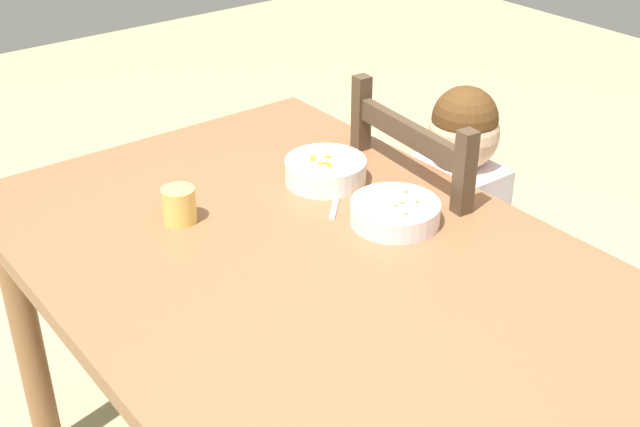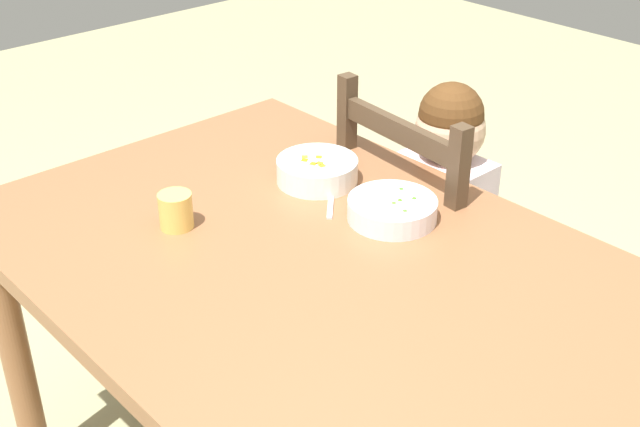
% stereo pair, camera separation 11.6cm
% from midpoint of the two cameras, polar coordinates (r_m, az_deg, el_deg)
% --- Properties ---
extents(dining_table, '(1.43, 0.95, 0.78)m').
position_cam_midpoint_polar(dining_table, '(1.67, -2.23, -6.14)').
color(dining_table, '#8E5B3A').
rests_on(dining_table, ground).
extents(dining_chair, '(0.46, 0.46, 0.96)m').
position_cam_midpoint_polar(dining_chair, '(2.17, 6.14, -3.78)').
color(dining_chair, '#493725').
rests_on(dining_chair, ground).
extents(child_figure, '(0.32, 0.31, 0.96)m').
position_cam_midpoint_polar(child_figure, '(2.07, 6.39, 0.16)').
color(child_figure, silver).
rests_on(child_figure, ground).
extents(bowl_of_peas, '(0.19, 0.19, 0.05)m').
position_cam_midpoint_polar(bowl_of_peas, '(1.74, 3.07, 0.28)').
color(bowl_of_peas, white).
rests_on(bowl_of_peas, dining_table).
extents(bowl_of_carrots, '(0.19, 0.19, 0.06)m').
position_cam_midpoint_polar(bowl_of_carrots, '(1.89, -1.97, 2.98)').
color(bowl_of_carrots, white).
rests_on(bowl_of_carrots, dining_table).
extents(spoon, '(0.11, 0.11, 0.01)m').
position_cam_midpoint_polar(spoon, '(1.83, -1.06, 1.14)').
color(spoon, silver).
rests_on(spoon, dining_table).
extents(drinking_cup, '(0.07, 0.07, 0.08)m').
position_cam_midpoint_polar(drinking_cup, '(1.74, -11.77, 0.16)').
color(drinking_cup, '#EFC35C').
rests_on(drinking_cup, dining_table).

